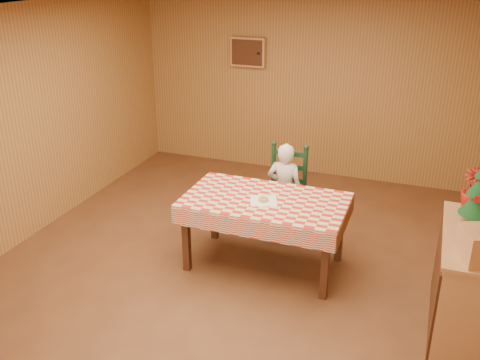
{
  "coord_description": "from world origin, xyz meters",
  "views": [
    {
      "loc": [
        1.74,
        -4.45,
        3.04
      ],
      "look_at": [
        0.0,
        0.2,
        0.95
      ],
      "focal_mm": 40.0,
      "sensor_mm": 36.0,
      "label": 1
    }
  ],
  "objects_px": {
    "dining_table": "(265,206)",
    "seated_child": "(284,190)",
    "storage_bin": "(466,310)",
    "ladder_chair": "(286,193)",
    "shelf_unit": "(468,284)"
  },
  "relations": [
    {
      "from": "seated_child",
      "to": "shelf_unit",
      "type": "xyz_separation_m",
      "value": [
        1.95,
        -1.13,
        -0.1
      ]
    },
    {
      "from": "ladder_chair",
      "to": "seated_child",
      "type": "height_order",
      "value": "seated_child"
    },
    {
      "from": "seated_child",
      "to": "shelf_unit",
      "type": "relative_size",
      "value": 0.91
    },
    {
      "from": "seated_child",
      "to": "dining_table",
      "type": "bearing_deg",
      "value": 90.0
    },
    {
      "from": "dining_table",
      "to": "storage_bin",
      "type": "distance_m",
      "value": 2.07
    },
    {
      "from": "shelf_unit",
      "to": "storage_bin",
      "type": "relative_size",
      "value": 2.79
    },
    {
      "from": "dining_table",
      "to": "ladder_chair",
      "type": "height_order",
      "value": "ladder_chair"
    },
    {
      "from": "dining_table",
      "to": "seated_child",
      "type": "bearing_deg",
      "value": 90.0
    },
    {
      "from": "ladder_chair",
      "to": "seated_child",
      "type": "xyz_separation_m",
      "value": [
        -0.0,
        -0.06,
        0.06
      ]
    },
    {
      "from": "ladder_chair",
      "to": "storage_bin",
      "type": "height_order",
      "value": "ladder_chair"
    },
    {
      "from": "seated_child",
      "to": "storage_bin",
      "type": "xyz_separation_m",
      "value": [
        1.97,
        -1.16,
        -0.34
      ]
    },
    {
      "from": "dining_table",
      "to": "ladder_chair",
      "type": "distance_m",
      "value": 0.81
    },
    {
      "from": "ladder_chair",
      "to": "shelf_unit",
      "type": "relative_size",
      "value": 0.87
    },
    {
      "from": "shelf_unit",
      "to": "ladder_chair",
      "type": "bearing_deg",
      "value": 148.58
    },
    {
      "from": "dining_table",
      "to": "shelf_unit",
      "type": "xyz_separation_m",
      "value": [
        1.95,
        -0.4,
        -0.22
      ]
    }
  ]
}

